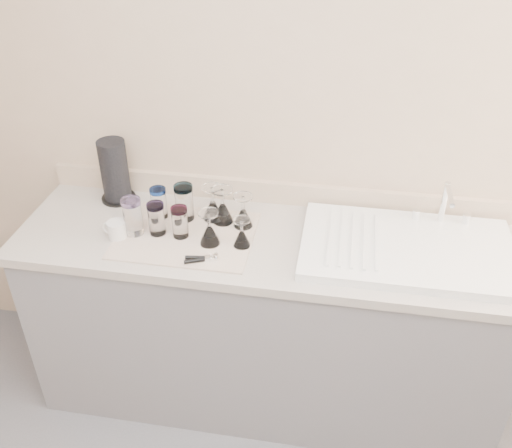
% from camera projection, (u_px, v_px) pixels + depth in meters
% --- Properties ---
extents(room_envelope, '(3.54, 3.50, 2.52)m').
position_uv_depth(room_envelope, '(163.00, 327.00, 0.96)').
color(room_envelope, '#55555A').
rests_on(room_envelope, ground).
extents(counter_unit, '(2.06, 0.62, 0.90)m').
position_uv_depth(counter_unit, '(266.00, 320.00, 2.55)').
color(counter_unit, slate).
rests_on(counter_unit, ground).
extents(sink_unit, '(0.82, 0.50, 0.22)m').
position_uv_depth(sink_unit, '(408.00, 248.00, 2.22)').
color(sink_unit, white).
rests_on(sink_unit, counter_unit).
extents(dish_towel, '(0.55, 0.42, 0.01)m').
position_uv_depth(dish_towel, '(186.00, 235.00, 2.32)').
color(dish_towel, beige).
rests_on(dish_towel, counter_unit).
extents(tumbler_cyan, '(0.07, 0.07, 0.14)m').
position_uv_depth(tumbler_cyan, '(159.00, 203.00, 2.39)').
color(tumbler_cyan, white).
rests_on(tumbler_cyan, dish_towel).
extents(tumbler_purple, '(0.08, 0.08, 0.16)m').
position_uv_depth(tumbler_purple, '(184.00, 202.00, 2.37)').
color(tumbler_purple, white).
rests_on(tumbler_purple, dish_towel).
extents(tumbler_magenta, '(0.08, 0.08, 0.16)m').
position_uv_depth(tumbler_magenta, '(133.00, 216.00, 2.28)').
color(tumbler_magenta, white).
rests_on(tumbler_magenta, dish_towel).
extents(tumbler_blue, '(0.07, 0.07, 0.14)m').
position_uv_depth(tumbler_blue, '(156.00, 218.00, 2.29)').
color(tumbler_blue, white).
rests_on(tumbler_blue, dish_towel).
extents(tumbler_lavender, '(0.07, 0.07, 0.13)m').
position_uv_depth(tumbler_lavender, '(180.00, 222.00, 2.27)').
color(tumbler_lavender, white).
rests_on(tumbler_lavender, dish_towel).
extents(goblet_back_left, '(0.09, 0.09, 0.16)m').
position_uv_depth(goblet_back_left, '(223.00, 211.00, 2.37)').
color(goblet_back_left, white).
rests_on(goblet_back_left, dish_towel).
extents(goblet_back_right, '(0.08, 0.08, 0.14)m').
position_uv_depth(goblet_back_right, '(243.00, 216.00, 2.34)').
color(goblet_back_right, white).
rests_on(goblet_back_right, dish_towel).
extents(goblet_front_left, '(0.08, 0.08, 0.15)m').
position_uv_depth(goblet_front_left, '(210.00, 233.00, 2.24)').
color(goblet_front_left, white).
rests_on(goblet_front_left, dish_towel).
extents(goblet_front_right, '(0.07, 0.07, 0.12)m').
position_uv_depth(goblet_front_right, '(242.00, 237.00, 2.23)').
color(goblet_front_right, white).
rests_on(goblet_front_right, dish_towel).
extents(goblet_extra, '(0.09, 0.09, 0.15)m').
position_uv_depth(goblet_extra, '(213.00, 208.00, 2.39)').
color(goblet_extra, white).
rests_on(goblet_extra, dish_towel).
extents(can_opener, '(0.13, 0.07, 0.02)m').
position_uv_depth(can_opener, '(201.00, 259.00, 2.17)').
color(can_opener, silver).
rests_on(can_opener, dish_towel).
extents(white_mug, '(0.11, 0.09, 0.08)m').
position_uv_depth(white_mug, '(116.00, 230.00, 2.29)').
color(white_mug, silver).
rests_on(white_mug, counter_unit).
extents(paper_towel_roll, '(0.15, 0.15, 0.28)m').
position_uv_depth(paper_towel_roll, '(115.00, 172.00, 2.48)').
color(paper_towel_roll, black).
rests_on(paper_towel_roll, counter_unit).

